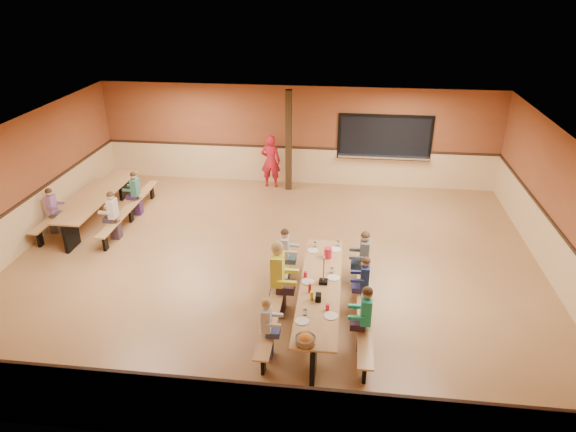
# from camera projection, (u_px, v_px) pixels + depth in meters

# --- Properties ---
(ground) EXTENTS (12.00, 12.00, 0.00)m
(ground) POSITION_uv_depth(u_px,v_px,m) (275.00, 263.00, 11.69)
(ground) COLOR brown
(ground) RESTS_ON ground
(room_envelope) EXTENTS (12.04, 10.04, 3.02)m
(room_envelope) POSITION_uv_depth(u_px,v_px,m) (274.00, 236.00, 11.39)
(room_envelope) COLOR brown
(room_envelope) RESTS_ON ground
(kitchen_pass_through) EXTENTS (2.78, 0.28, 1.38)m
(kitchen_pass_through) POSITION_uv_depth(u_px,v_px,m) (384.00, 139.00, 15.21)
(kitchen_pass_through) COLOR black
(kitchen_pass_through) RESTS_ON ground
(structural_post) EXTENTS (0.18, 0.18, 3.00)m
(structural_post) POSITION_uv_depth(u_px,v_px,m) (289.00, 141.00, 15.00)
(structural_post) COLOR black
(structural_post) RESTS_ON ground
(cafeteria_table_main) EXTENTS (1.91, 3.70, 0.74)m
(cafeteria_table_main) POSITION_uv_depth(u_px,v_px,m) (320.00, 296.00, 9.59)
(cafeteria_table_main) COLOR #AA7643
(cafeteria_table_main) RESTS_ON ground
(cafeteria_table_second) EXTENTS (1.91, 3.70, 0.74)m
(cafeteria_table_second) POSITION_uv_depth(u_px,v_px,m) (99.00, 202.00, 13.48)
(cafeteria_table_second) COLOR #AA7643
(cafeteria_table_second) RESTS_ON ground
(seated_child_white_left) EXTENTS (0.34, 0.28, 1.14)m
(seated_child_white_left) POSITION_uv_depth(u_px,v_px,m) (267.00, 328.00, 8.63)
(seated_child_white_left) COLOR silver
(seated_child_white_left) RESTS_ON ground
(seated_adult_yellow) EXTENTS (0.50, 0.41, 1.48)m
(seated_adult_yellow) POSITION_uv_depth(u_px,v_px,m) (278.00, 277.00, 9.77)
(seated_adult_yellow) COLOR yellow
(seated_adult_yellow) RESTS_ON ground
(seated_child_grey_left) EXTENTS (0.36, 0.30, 1.20)m
(seated_child_grey_left) POSITION_uv_depth(u_px,v_px,m) (285.00, 255.00, 10.80)
(seated_child_grey_left) COLOR #B2B2B2
(seated_child_grey_left) RESTS_ON ground
(seated_child_teal_right) EXTENTS (0.39, 0.32, 1.25)m
(seated_child_teal_right) POSITION_uv_depth(u_px,v_px,m) (365.00, 319.00, 8.77)
(seated_child_teal_right) COLOR #23A786
(seated_child_teal_right) RESTS_ON ground
(seated_child_navy_right) EXTENTS (0.35, 0.29, 1.17)m
(seated_child_navy_right) POSITION_uv_depth(u_px,v_px,m) (364.00, 285.00, 9.81)
(seated_child_navy_right) COLOR navy
(seated_child_navy_right) RESTS_ON ground
(seated_child_char_right) EXTENTS (0.39, 0.32, 1.26)m
(seated_child_char_right) POSITION_uv_depth(u_px,v_px,m) (364.00, 260.00, 10.57)
(seated_child_char_right) COLOR #474C4F
(seated_child_char_right) RESTS_ON ground
(seated_child_purple_sec) EXTENTS (0.36, 0.29, 1.18)m
(seated_child_purple_sec) POSITION_uv_depth(u_px,v_px,m) (53.00, 211.00, 12.80)
(seated_child_purple_sec) COLOR #915C8D
(seated_child_purple_sec) RESTS_ON ground
(seated_child_green_sec) EXTENTS (0.37, 0.30, 1.20)m
(seated_child_green_sec) POSITION_uv_depth(u_px,v_px,m) (136.00, 194.00, 13.78)
(seated_child_green_sec) COLOR #387561
(seated_child_green_sec) RESTS_ON ground
(seated_child_tan_sec) EXTENTS (0.38, 0.31, 1.22)m
(seated_child_tan_sec) POSITION_uv_depth(u_px,v_px,m) (114.00, 216.00, 12.51)
(seated_child_tan_sec) COLOR beige
(seated_child_tan_sec) RESTS_ON ground
(standing_woman) EXTENTS (0.60, 0.39, 1.63)m
(standing_woman) POSITION_uv_depth(u_px,v_px,m) (271.00, 161.00, 15.49)
(standing_woman) COLOR red
(standing_woman) RESTS_ON ground
(punch_pitcher) EXTENTS (0.16, 0.16, 0.22)m
(punch_pitcher) POSITION_uv_depth(u_px,v_px,m) (328.00, 253.00, 10.38)
(punch_pitcher) COLOR red
(punch_pitcher) RESTS_ON cafeteria_table_main
(chip_bowl) EXTENTS (0.32, 0.32, 0.15)m
(chip_bowl) POSITION_uv_depth(u_px,v_px,m) (306.00, 340.00, 8.00)
(chip_bowl) COLOR orange
(chip_bowl) RESTS_ON cafeteria_table_main
(napkin_dispenser) EXTENTS (0.10, 0.14, 0.13)m
(napkin_dispenser) POSITION_uv_depth(u_px,v_px,m) (318.00, 297.00, 9.05)
(napkin_dispenser) COLOR black
(napkin_dispenser) RESTS_ON cafeteria_table_main
(condiment_mustard) EXTENTS (0.06, 0.06, 0.17)m
(condiment_mustard) POSITION_uv_depth(u_px,v_px,m) (312.00, 296.00, 9.06)
(condiment_mustard) COLOR yellow
(condiment_mustard) RESTS_ON cafeteria_table_main
(condiment_ketchup) EXTENTS (0.06, 0.06, 0.17)m
(condiment_ketchup) POSITION_uv_depth(u_px,v_px,m) (310.00, 288.00, 9.27)
(condiment_ketchup) COLOR #B2140F
(condiment_ketchup) RESTS_ON cafeteria_table_main
(table_paddle) EXTENTS (0.16, 0.16, 0.56)m
(table_paddle) POSITION_uv_depth(u_px,v_px,m) (323.00, 277.00, 9.52)
(table_paddle) COLOR black
(table_paddle) RESTS_ON cafeteria_table_main
(place_settings) EXTENTS (0.65, 3.30, 0.11)m
(place_settings) POSITION_uv_depth(u_px,v_px,m) (320.00, 283.00, 9.47)
(place_settings) COLOR beige
(place_settings) RESTS_ON cafeteria_table_main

